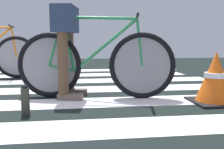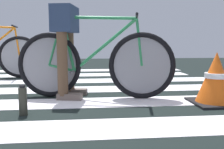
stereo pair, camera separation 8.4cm
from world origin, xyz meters
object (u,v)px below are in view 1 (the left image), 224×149
object	(u,v)px
bicycle_1_of_2	(95,63)
water_bottle	(25,101)
cyclist_1_of_2	(66,39)
traffic_cone	(215,79)

from	to	relation	value
bicycle_1_of_2	water_bottle	size ratio (longest dim) A/B	6.65
bicycle_1_of_2	cyclist_1_of_2	bearing A→B (deg)	-180.00
cyclist_1_of_2	water_bottle	size ratio (longest dim) A/B	3.86
bicycle_1_of_2	traffic_cone	size ratio (longest dim) A/B	3.31
cyclist_1_of_2	water_bottle	world-z (taller)	cyclist_1_of_2
traffic_cone	water_bottle	bearing A→B (deg)	-173.23
water_bottle	cyclist_1_of_2	bearing A→B (deg)	65.10
cyclist_1_of_2	traffic_cone	world-z (taller)	cyclist_1_of_2
bicycle_1_of_2	traffic_cone	xyz separation A→B (m)	(1.18, -0.41, -0.14)
bicycle_1_of_2	cyclist_1_of_2	world-z (taller)	cyclist_1_of_2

